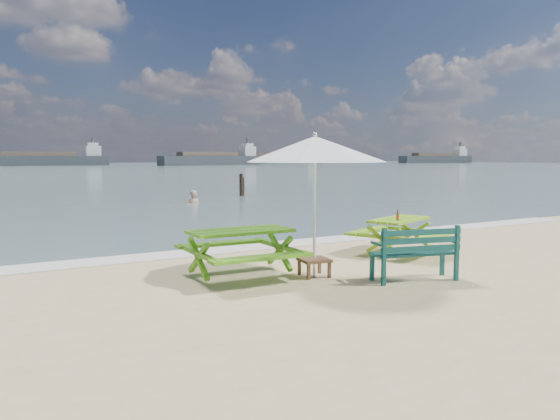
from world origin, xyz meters
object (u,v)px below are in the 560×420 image
picnic_table_left (241,254)px  patio_umbrella (315,149)px  side_table (314,267)px  picnic_table_right (399,237)px  beer_bottle (398,217)px  park_bench (414,264)px  swimmer (193,211)px

picnic_table_left → patio_umbrella: patio_umbrella is taller
picnic_table_left → side_table: bearing=-26.8°
picnic_table_right → beer_bottle: 0.61m
picnic_table_right → park_bench: bearing=-127.1°
picnic_table_left → park_bench: park_bench is taller
side_table → park_bench: bearing=-40.4°
swimmer → park_bench: bearing=-98.5°
park_bench → patio_umbrella: bearing=139.6°
picnic_table_right → side_table: size_ratio=4.00×
picnic_table_left → patio_umbrella: bearing=-26.8°
picnic_table_right → beer_bottle: (-0.29, -0.26, 0.47)m
picnic_table_right → swimmer: picnic_table_right is taller
picnic_table_right → patio_umbrella: 3.44m
picnic_table_right → patio_umbrella: bearing=-162.0°
side_table → beer_bottle: 2.65m
park_bench → picnic_table_right: bearing=52.9°
park_bench → swimmer: bearing=81.5°
picnic_table_left → swimmer: (4.83, 14.56, -0.77)m
picnic_table_left → park_bench: size_ratio=1.31×
park_bench → beer_bottle: beer_bottle is taller
side_table → beer_bottle: size_ratio=2.44×
patio_umbrella → park_bench: bearing=-40.4°
swimmer → picnic_table_right: bearing=-93.7°
patio_umbrella → beer_bottle: bearing=14.6°
picnic_table_left → beer_bottle: (3.61, 0.08, 0.44)m
patio_umbrella → beer_bottle: 2.90m
picnic_table_left → beer_bottle: 3.64m
park_bench → side_table: (-1.28, 1.09, -0.11)m
side_table → swimmer: bearing=76.2°
picnic_table_left → picnic_table_right: picnic_table_left is taller
side_table → patio_umbrella: size_ratio=0.20×
side_table → beer_bottle: bearing=14.6°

